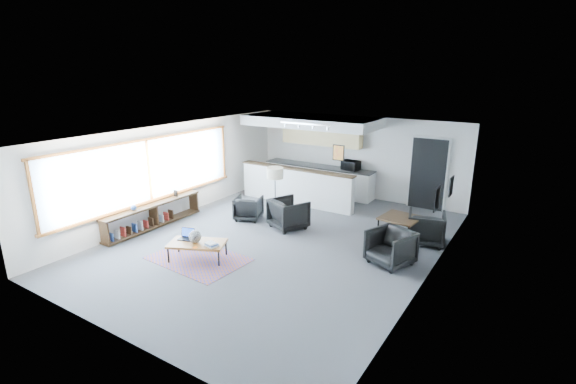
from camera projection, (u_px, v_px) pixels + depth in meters
The scene contains 21 objects.
room at pixel (279, 190), 9.75m from camera, with size 7.02×9.02×2.62m.
window at pixel (149, 172), 10.76m from camera, with size 0.10×5.95×1.66m.
console at pixel (152, 216), 10.88m from camera, with size 0.35×3.00×0.80m.
kitchenette at pixel (312, 155), 13.35m from camera, with size 4.20×1.96×2.60m.
doorway at pixel (428, 173), 12.21m from camera, with size 1.10×0.12×2.15m.
track_light at pixel (305, 125), 11.49m from camera, with size 1.60×0.07×0.15m.
wall_art_lower at pixel (437, 199), 8.22m from camera, with size 0.03×0.38×0.48m.
wall_art_upper at pixel (451, 186), 9.29m from camera, with size 0.03×0.34×0.44m.
kilim_rug at pixel (198, 259), 9.16m from camera, with size 2.16×1.54×0.01m.
coffee_table at pixel (197, 244), 9.05m from camera, with size 1.37×1.09×0.39m.
laptop at pixel (187, 236), 9.25m from camera, with size 0.37×0.33×0.22m.
ceramic_pot at pixel (195, 236), 9.01m from camera, with size 0.28×0.28×0.28m.
book_stack at pixel (211, 244), 8.85m from camera, with size 0.30×0.26×0.08m.
coaster at pixel (195, 248), 8.78m from camera, with size 0.12×0.12×0.01m.
armchair_left at pixel (248, 207), 11.50m from camera, with size 0.69×0.65×0.71m, color black.
armchair_right at pixel (289, 212), 10.84m from camera, with size 0.84×0.79×0.87m, color black.
floor_lamp at pixel (275, 175), 10.97m from camera, with size 0.50×0.50×1.53m.
dining_table at pixel (400, 220), 9.70m from camera, with size 0.92×0.92×0.70m.
dining_chair_near at pixel (390, 249), 8.83m from camera, with size 0.69×0.65×0.71m, color black.
dining_chair_far at pixel (426, 229), 9.91m from camera, with size 0.70×0.66×0.72m, color black.
microwave at pixel (351, 164), 13.19m from camera, with size 0.55×0.30×0.37m, color black.
Camera 1 is at (5.19, -7.80, 4.01)m, focal length 26.00 mm.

